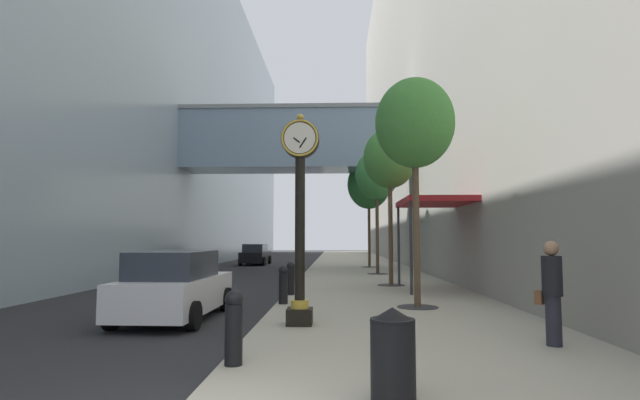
# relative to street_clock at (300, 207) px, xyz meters

# --- Properties ---
(ground_plane) EXTENTS (110.00, 110.00, 0.00)m
(ground_plane) POSITION_rel_street_clock_xyz_m (-0.94, 20.81, -2.68)
(ground_plane) COLOR #262628
(ground_plane) RESTS_ON ground
(sidewalk_right) EXTENTS (6.54, 80.00, 0.14)m
(sidewalk_right) POSITION_rel_street_clock_xyz_m (2.33, 23.81, -2.61)
(sidewalk_right) COLOR #ADA593
(sidewalk_right) RESTS_ON ground
(building_block_left) EXTENTS (23.69, 80.00, 25.85)m
(building_block_left) POSITION_rel_street_clock_xyz_m (-13.17, 23.78, 10.20)
(building_block_left) COLOR #93A8B7
(building_block_left) RESTS_ON ground
(building_block_right) EXTENTS (9.00, 80.00, 32.23)m
(building_block_right) POSITION_rel_street_clock_xyz_m (10.10, 23.81, 13.44)
(building_block_right) COLOR gray
(building_block_right) RESTS_ON ground
(street_clock) EXTENTS (0.84, 0.55, 4.62)m
(street_clock) POSITION_rel_street_clock_xyz_m (0.00, 0.00, 0.00)
(street_clock) COLOR black
(street_clock) RESTS_ON sidewalk_right
(bollard_nearest) EXTENTS (0.28, 0.28, 1.09)m
(bollard_nearest) POSITION_rel_street_clock_xyz_m (-0.72, -3.38, -1.97)
(bollard_nearest) COLOR black
(bollard_nearest) RESTS_ON sidewalk_right
(bollard_fourth) EXTENTS (0.28, 0.28, 1.09)m
(bollard_fourth) POSITION_rel_street_clock_xyz_m (-0.72, 3.39, -1.97)
(bollard_fourth) COLOR black
(bollard_fourth) RESTS_ON sidewalk_right
(bollard_fifth) EXTENTS (0.28, 0.28, 1.09)m
(bollard_fifth) POSITION_rel_street_clock_xyz_m (-0.72, 5.64, -1.97)
(bollard_fifth) COLOR black
(bollard_fifth) RESTS_ON sidewalk_right
(street_tree_near) EXTENTS (2.19, 2.19, 6.32)m
(street_tree_near) POSITION_rel_street_clock_xyz_m (2.98, 2.79, 2.48)
(street_tree_near) COLOR #333335
(street_tree_near) RESTS_ON sidewalk_right
(street_tree_mid_near) EXTENTS (2.15, 2.15, 6.37)m
(street_tree_mid_near) POSITION_rel_street_clock_xyz_m (2.98, 9.10, 2.55)
(street_tree_mid_near) COLOR #333335
(street_tree_mid_near) RESTS_ON sidewalk_right
(street_tree_mid_far) EXTENTS (2.30, 2.30, 6.60)m
(street_tree_mid_far) POSITION_rel_street_clock_xyz_m (2.98, 15.41, 2.70)
(street_tree_mid_far) COLOR #333335
(street_tree_mid_far) RESTS_ON sidewalk_right
(street_tree_far) EXTENTS (2.84, 2.84, 7.11)m
(street_tree_far) POSITION_rel_street_clock_xyz_m (2.98, 21.72, 2.91)
(street_tree_far) COLOR #333335
(street_tree_far) RESTS_ON sidewalk_right
(trash_bin) EXTENTS (0.53, 0.53, 1.05)m
(trash_bin) POSITION_rel_street_clock_xyz_m (1.44, -4.86, -2.00)
(trash_bin) COLOR black
(trash_bin) RESTS_ON sidewalk_right
(pedestrian_walking) EXTENTS (0.52, 0.49, 1.81)m
(pedestrian_walking) POSITION_rel_street_clock_xyz_m (4.54, -1.92, -1.57)
(pedestrian_walking) COLOR #23232D
(pedestrian_walking) RESTS_ON sidewalk_right
(storefront_awning) EXTENTS (2.40, 3.60, 3.30)m
(storefront_awning) POSITION_rel_street_clock_xyz_m (4.36, 7.37, 0.61)
(storefront_awning) COLOR maroon
(storefront_awning) RESTS_ON sidewalk_right
(car_black_near) EXTENTS (2.00, 4.60, 1.59)m
(car_black_near) POSITION_rel_street_clock_xyz_m (-5.45, 27.14, -1.90)
(car_black_near) COLOR black
(car_black_near) RESTS_ON ground
(car_white_mid) EXTENTS (2.10, 4.30, 1.68)m
(car_white_mid) POSITION_rel_street_clock_xyz_m (-3.19, 1.42, -1.86)
(car_white_mid) COLOR silver
(car_white_mid) RESTS_ON ground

